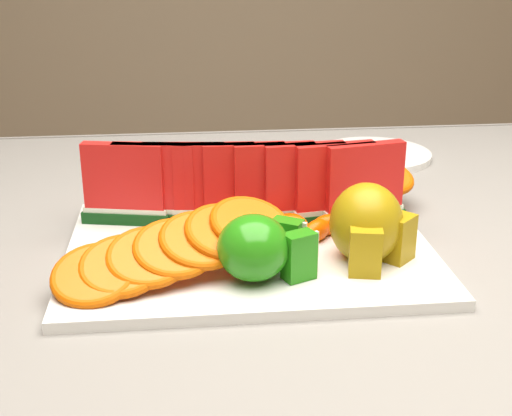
{
  "coord_description": "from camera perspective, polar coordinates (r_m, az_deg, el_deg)",
  "views": [
    {
      "loc": [
        -0.12,
        -0.73,
        1.09
      ],
      "look_at": [
        -0.05,
        -0.0,
        0.81
      ],
      "focal_mm": 50.0,
      "sensor_mm": 36.0,
      "label": 1
    }
  ],
  "objects": [
    {
      "name": "tangerine_segments",
      "position": [
        0.8,
        -0.11,
        -1.85
      ],
      "size": [
        0.21,
        0.07,
        0.03
      ],
      "color": "#D95200",
      "rests_on": "platter"
    },
    {
      "name": "watermelon_row",
      "position": [
        0.84,
        -0.95,
        1.78
      ],
      "size": [
        0.39,
        0.07,
        0.1
      ],
      "color": "#0E350F",
      "rests_on": "platter"
    },
    {
      "name": "pear_cluster",
      "position": [
        0.75,
        8.96,
        -1.4
      ],
      "size": [
        0.1,
        0.1,
        0.09
      ],
      "color": "#AA9412",
      "rests_on": "platter"
    },
    {
      "name": "orange_fan_front",
      "position": [
        0.72,
        -6.49,
        -3.2
      ],
      "size": [
        0.27,
        0.16,
        0.07
      ],
      "color": "#CB3E09",
      "rests_on": "platter"
    },
    {
      "name": "platter",
      "position": [
        0.79,
        -0.52,
        -3.4
      ],
      "size": [
        0.4,
        0.3,
        0.01
      ],
      "color": "silver",
      "rests_on": "tablecloth"
    },
    {
      "name": "table",
      "position": [
        0.86,
        3.13,
        -9.48
      ],
      "size": [
        1.4,
        0.9,
        0.75
      ],
      "color": "#4C2F1A",
      "rests_on": "ground"
    },
    {
      "name": "tablecloth",
      "position": [
        0.83,
        3.21,
        -5.78
      ],
      "size": [
        1.53,
        1.03,
        0.2
      ],
      "color": "slate",
      "rests_on": "table"
    },
    {
      "name": "orange_fan_back",
      "position": [
        0.91,
        1.13,
        1.79
      ],
      "size": [
        0.39,
        0.12,
        0.05
      ],
      "color": "#CB3E09",
      "rests_on": "platter"
    },
    {
      "name": "fork",
      "position": [
        1.02,
        -7.56,
        1.94
      ],
      "size": [
        0.08,
        0.19,
        0.0
      ],
      "color": "silver",
      "rests_on": "tablecloth"
    },
    {
      "name": "side_plate",
      "position": [
        1.16,
        9.43,
        4.23
      ],
      "size": [
        0.21,
        0.21,
        0.01
      ],
      "color": "silver",
      "rests_on": "tablecloth"
    },
    {
      "name": "apple_cluster",
      "position": [
        0.71,
        0.36,
        -3.2
      ],
      "size": [
        0.1,
        0.08,
        0.07
      ],
      "color": "#2F781B",
      "rests_on": "platter"
    }
  ]
}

